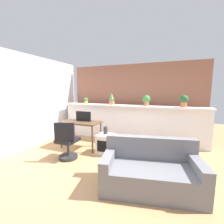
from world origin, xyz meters
TOP-DOWN VIEW (x-y plane):
  - ground_plane at (0.00, 0.00)m, footprint 12.00×12.00m
  - divider_wall at (0.00, 2.00)m, footprint 4.57×0.16m
  - plant_shelf at (0.00, 1.96)m, footprint 4.57×0.40m
  - brick_wall_behind at (0.00, 2.60)m, footprint 4.57×0.10m
  - side_wall_left at (-2.54, 0.40)m, footprint 0.12×4.40m
  - potted_plant_0 at (-1.53, 1.96)m, footprint 0.13×0.13m
  - potted_plant_1 at (-0.58, 1.97)m, footprint 0.18×0.18m
  - potted_plant_2 at (0.54, 1.98)m, footprint 0.23×0.23m
  - potted_plant_3 at (1.55, 1.96)m, footprint 0.22×0.22m
  - desk at (-1.11, 0.96)m, footprint 1.10×0.60m
  - tv_monitor at (-1.07, 1.04)m, footprint 0.47×0.04m
  - office_chair at (-0.97, 0.16)m, footprint 0.50×0.51m
  - side_cube_shelf at (-0.28, 0.82)m, footprint 0.40×0.41m
  - vase_on_shelf at (-0.30, 0.86)m, footprint 0.10×0.10m
  - couch at (0.98, -0.19)m, footprint 1.68×1.06m

SIDE VIEW (x-z plane):
  - ground_plane at x=0.00m, z-range 0.00..0.00m
  - side_cube_shelf at x=-0.28m, z-range 0.00..0.50m
  - couch at x=0.98m, z-range -0.12..0.68m
  - office_chair at x=-0.97m, z-range -0.07..0.84m
  - divider_wall at x=0.00m, z-range 0.00..1.12m
  - vase_on_shelf at x=-0.30m, z-range 0.50..0.69m
  - desk at x=-1.11m, z-range 0.29..1.04m
  - tv_monitor at x=-1.07m, z-range 0.75..1.02m
  - plant_shelf at x=0.00m, z-range 1.12..1.16m
  - brick_wall_behind at x=0.00m, z-range 0.00..2.50m
  - potted_plant_0 at x=-1.53m, z-range 1.16..1.37m
  - side_wall_left at x=-2.54m, z-range 0.00..2.60m
  - potted_plant_1 at x=-0.58m, z-range 1.13..1.51m
  - potted_plant_2 at x=0.54m, z-range 1.18..1.49m
  - potted_plant_3 at x=1.55m, z-range 1.18..1.51m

